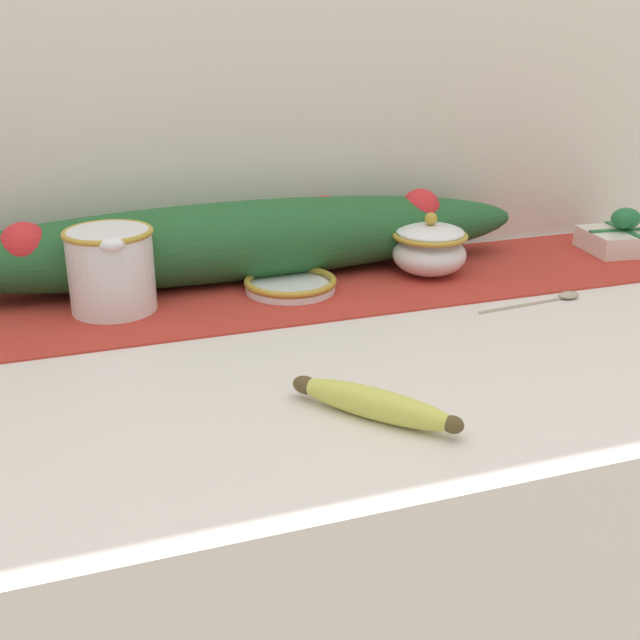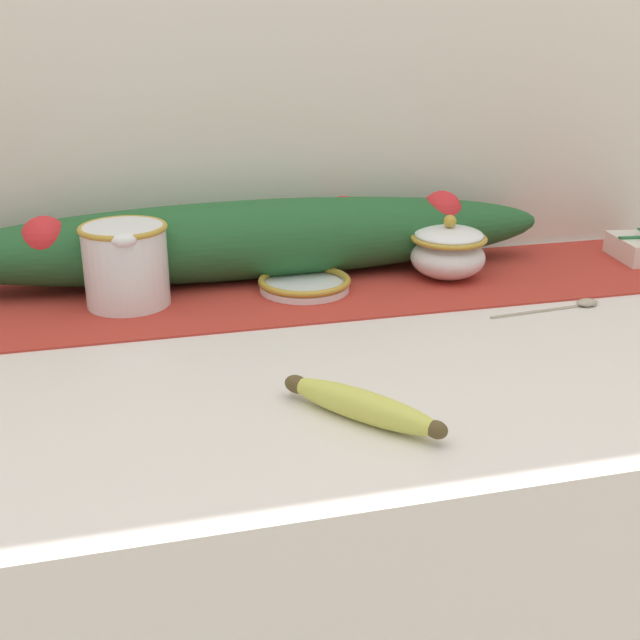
% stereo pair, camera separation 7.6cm
% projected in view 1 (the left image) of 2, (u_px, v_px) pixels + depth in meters
% --- Properties ---
extents(back_wall, '(2.34, 0.04, 2.40)m').
position_uv_depth(back_wall, '(214.00, 98.00, 1.23)').
color(back_wall, silver).
rests_on(back_wall, ground_plane).
extents(table_runner, '(1.41, 0.28, 0.00)m').
position_uv_depth(table_runner, '(247.00, 296.00, 1.18)').
color(table_runner, '#B23328').
rests_on(table_runner, countertop).
extents(cream_pitcher, '(0.12, 0.14, 0.12)m').
position_uv_depth(cream_pitcher, '(111.00, 267.00, 1.10)').
color(cream_pitcher, white).
rests_on(cream_pitcher, countertop).
extents(sugar_bowl, '(0.12, 0.12, 0.10)m').
position_uv_depth(sugar_bowl, '(430.00, 248.00, 1.26)').
color(sugar_bowl, white).
rests_on(sugar_bowl, countertop).
extents(small_dish, '(0.14, 0.14, 0.02)m').
position_uv_depth(small_dish, '(290.00, 284.00, 1.19)').
color(small_dish, white).
rests_on(small_dish, countertop).
extents(banana, '(0.14, 0.17, 0.03)m').
position_uv_depth(banana, '(374.00, 403.00, 0.82)').
color(banana, '#CCD156').
rests_on(banana, countertop).
extents(spoon, '(0.17, 0.03, 0.01)m').
position_uv_depth(spoon, '(559.00, 297.00, 1.17)').
color(spoon, '#A89E89').
rests_on(spoon, countertop).
extents(gift_box, '(0.14, 0.12, 0.08)m').
position_uv_depth(gift_box, '(623.00, 237.00, 1.39)').
color(gift_box, silver).
rests_on(gift_box, countertop).
extents(poinsettia_garland, '(0.97, 0.13, 0.12)m').
position_uv_depth(poinsettia_garland, '(234.00, 240.00, 1.22)').
color(poinsettia_garland, '#235B2D').
rests_on(poinsettia_garland, countertop).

